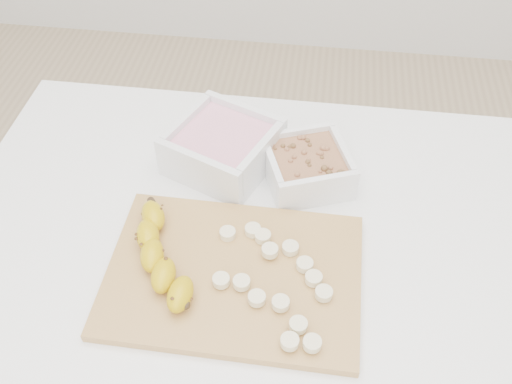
# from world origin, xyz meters

# --- Properties ---
(table) EXTENTS (1.00, 0.70, 0.75)m
(table) POSITION_xyz_m (0.00, 0.00, 0.65)
(table) COLOR white
(table) RESTS_ON ground
(bowl_yogurt) EXTENTS (0.22, 0.22, 0.08)m
(bowl_yogurt) POSITION_xyz_m (-0.07, 0.15, 0.79)
(bowl_yogurt) COLOR white
(bowl_yogurt) RESTS_ON table
(bowl_granola) EXTENTS (0.18, 0.18, 0.06)m
(bowl_granola) POSITION_xyz_m (0.08, 0.13, 0.78)
(bowl_granola) COLOR white
(bowl_granola) RESTS_ON table
(cutting_board) EXTENTS (0.38, 0.27, 0.01)m
(cutting_board) POSITION_xyz_m (-0.02, -0.09, 0.76)
(cutting_board) COLOR tan
(cutting_board) RESTS_ON table
(banana) EXTENTS (0.11, 0.21, 0.04)m
(banana) POSITION_xyz_m (-0.12, -0.09, 0.78)
(banana) COLOR #C3A008
(banana) RESTS_ON cutting_board
(banana_slices) EXTENTS (0.18, 0.21, 0.02)m
(banana_slices) POSITION_xyz_m (0.05, -0.10, 0.77)
(banana_slices) COLOR beige
(banana_slices) RESTS_ON cutting_board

